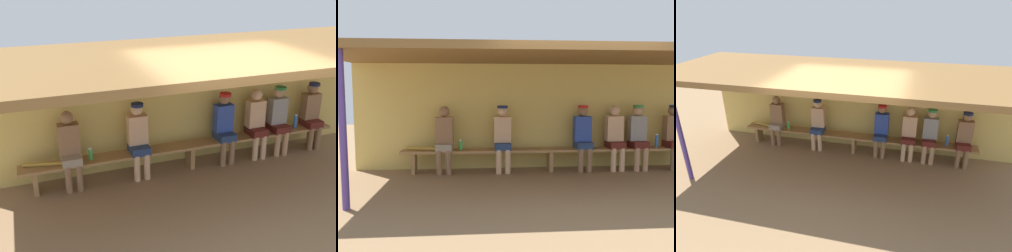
% 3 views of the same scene
% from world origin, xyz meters
% --- Properties ---
extents(ground_plane, '(24.00, 24.00, 0.00)m').
position_xyz_m(ground_plane, '(0.00, 0.00, 0.00)').
color(ground_plane, '#8C6D4C').
extents(back_wall, '(8.00, 0.20, 2.20)m').
position_xyz_m(back_wall, '(0.00, 2.00, 1.10)').
color(back_wall, '#D8BC60').
rests_on(back_wall, ground).
extents(dugout_roof, '(8.00, 2.80, 0.12)m').
position_xyz_m(dugout_roof, '(0.00, 0.70, 2.26)').
color(dugout_roof, brown).
rests_on(dugout_roof, back_wall).
extents(support_post, '(0.10, 0.10, 2.20)m').
position_xyz_m(support_post, '(-3.31, -0.55, 1.10)').
color(support_post, '#4C388C').
rests_on(support_post, ground).
extents(bench, '(6.00, 0.36, 0.46)m').
position_xyz_m(bench, '(0.00, 1.55, 0.39)').
color(bench, '#9E7547').
rests_on(bench, ground).
extents(player_with_sunglasses, '(0.34, 0.42, 1.34)m').
position_xyz_m(player_with_sunglasses, '(-0.98, 1.55, 0.75)').
color(player_with_sunglasses, navy).
rests_on(player_with_sunglasses, ground).
extents(player_shirtless_tan, '(0.34, 0.42, 1.34)m').
position_xyz_m(player_shirtless_tan, '(1.86, 1.55, 0.75)').
color(player_shirtless_tan, '#591E19').
rests_on(player_shirtless_tan, ground).
extents(player_leftmost, '(0.34, 0.42, 1.34)m').
position_xyz_m(player_leftmost, '(1.36, 1.55, 0.73)').
color(player_leftmost, '#591E19').
rests_on(player_leftmost, ground).
extents(player_in_red, '(0.34, 0.42, 1.34)m').
position_xyz_m(player_in_red, '(-2.14, 1.55, 0.73)').
color(player_in_red, gray).
rests_on(player_in_red, ground).
extents(player_in_white, '(0.34, 0.42, 1.34)m').
position_xyz_m(player_in_white, '(0.68, 1.55, 0.75)').
color(player_in_white, navy).
rests_on(player_in_white, ground).
extents(player_middle, '(0.34, 0.42, 1.34)m').
position_xyz_m(player_middle, '(2.63, 1.55, 0.75)').
color(player_middle, '#591E19').
rests_on(player_middle, ground).
extents(water_bottle_blue, '(0.07, 0.07, 0.28)m').
position_xyz_m(water_bottle_blue, '(2.27, 1.56, 0.59)').
color(water_bottle_blue, blue).
rests_on(water_bottle_blue, bench).
extents(water_bottle_clear, '(0.07, 0.07, 0.21)m').
position_xyz_m(water_bottle_clear, '(-1.82, 1.54, 0.56)').
color(water_bottle_clear, green).
rests_on(water_bottle_clear, bench).
extents(baseball_bat, '(0.77, 0.23, 0.07)m').
position_xyz_m(baseball_bat, '(-2.52, 1.55, 0.49)').
color(baseball_bat, '#B28C33').
rests_on(baseball_bat, bench).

